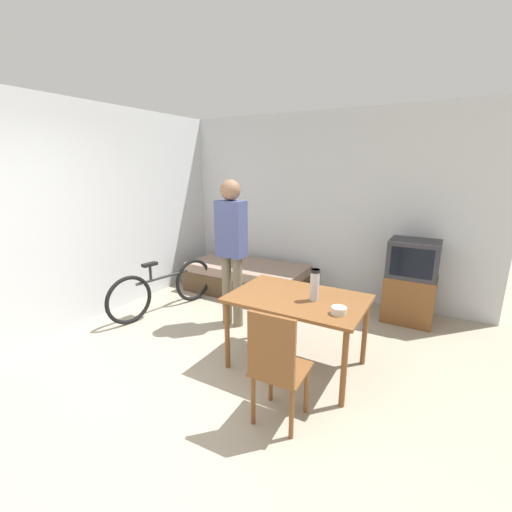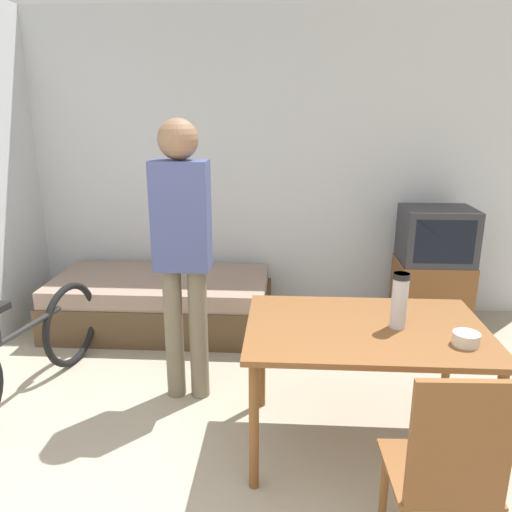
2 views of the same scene
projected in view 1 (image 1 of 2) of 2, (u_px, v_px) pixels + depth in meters
The scene contains 11 objects.
ground_plane at pixel (155, 415), 2.74m from camera, with size 20.00×20.00×0.00m, color #9E937F.
wall_back at pixel (311, 206), 5.18m from camera, with size 5.10×0.06×2.70m.
wall_left at pixel (128, 209), 4.78m from camera, with size 0.06×4.29×2.70m.
daybed at pixel (247, 278), 5.38m from camera, with size 1.87×0.92×0.46m.
tv at pixel (411, 282), 4.31m from camera, with size 0.60×0.48×1.06m.
dining_table at pixel (298, 305), 3.27m from camera, with size 1.27×0.85×0.73m.
wooden_chair at pixel (276, 365), 2.51m from camera, with size 0.41×0.41×0.95m.
bicycle at pixel (164, 288), 4.65m from camera, with size 0.36×1.63×0.72m.
person_standing at pixel (231, 242), 4.07m from camera, with size 0.34×0.24×1.79m.
thermos_flask at pixel (315, 284), 3.13m from camera, with size 0.09×0.09×0.30m.
mate_bowl at pixel (339, 311), 2.87m from camera, with size 0.13×0.13×0.06m.
Camera 1 is at (1.87, -1.61, 1.94)m, focal length 24.00 mm.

